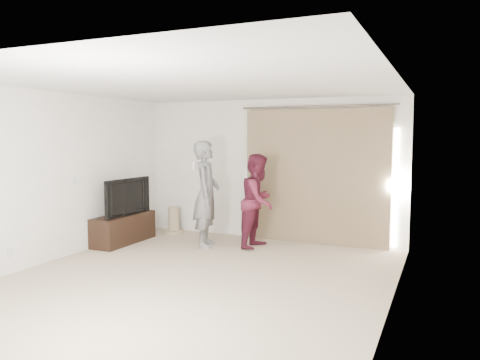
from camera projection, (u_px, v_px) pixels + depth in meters
name	position (u px, v px, depth m)	size (l,w,h in m)	color
floor	(198.00, 278.00, 6.34)	(5.50, 5.50, 0.00)	tan
wall_back	(269.00, 170.00, 8.73)	(5.00, 0.04, 2.60)	white
wall_left	(56.00, 176.00, 7.23)	(0.04, 5.50, 2.60)	white
ceiling	(197.00, 84.00, 6.10)	(5.00, 5.50, 0.01)	silver
curtain	(316.00, 177.00, 8.30)	(2.80, 0.11, 2.46)	#8C7555
tv_console	(124.00, 229.00, 8.43)	(0.46, 1.33, 0.51)	black
tv	(123.00, 196.00, 8.38)	(1.14, 0.15, 0.66)	black
scratching_post	(174.00, 223.00, 9.26)	(0.39, 0.39, 0.53)	tan
person_man	(206.00, 194.00, 8.09)	(0.62, 0.77, 1.84)	slate
person_woman	(258.00, 201.00, 8.06)	(0.65, 0.82, 1.62)	#5A1A2D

